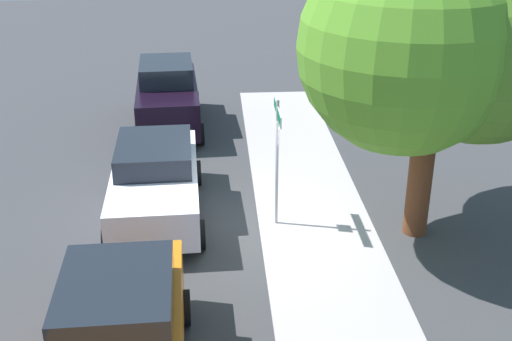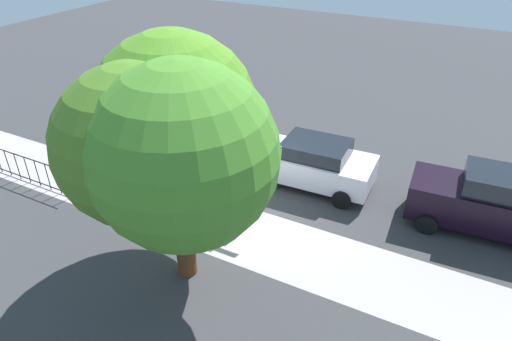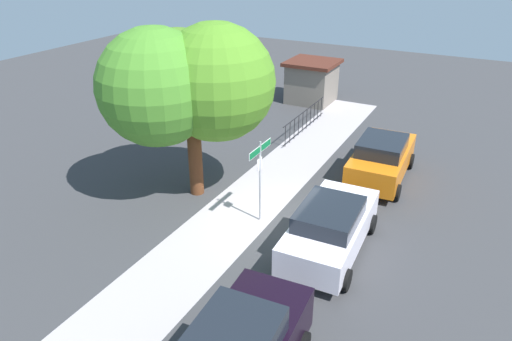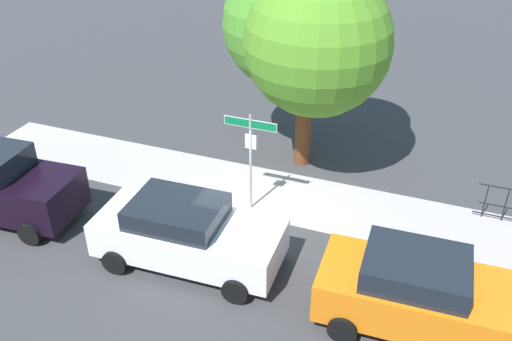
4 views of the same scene
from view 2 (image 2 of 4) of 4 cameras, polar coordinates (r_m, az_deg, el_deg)
name	(u,v)px [view 2 (image 2 of 4)]	position (r m, az deg, el deg)	size (l,w,h in m)	color
ground_plane	(257,210)	(15.14, 0.17, -5.00)	(60.00, 60.00, 0.00)	#38383A
sidewalk_strip	(185,214)	(15.14, -8.90, -5.42)	(24.00, 2.60, 0.00)	#AAA1A4
street_sign	(258,162)	(13.60, 0.28, 1.05)	(1.50, 0.07, 2.96)	#9EA0A5
shade_tree	(167,134)	(10.54, -11.09, 4.51)	(5.48, 5.67, 6.40)	#5A311A
car_black	(489,202)	(15.45, 27.20, -3.53)	(4.63, 2.27, 2.05)	black
car_white	(309,162)	(16.18, 6.67, 1.06)	(4.68, 2.29, 1.72)	white
car_orange	(180,127)	(18.74, -9.45, 5.36)	(4.56, 2.27, 1.82)	orange
iron_fence	(22,167)	(18.44, -27.26, 0.37)	(5.26, 0.04, 1.07)	black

